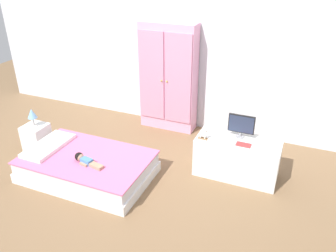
{
  "coord_description": "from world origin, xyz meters",
  "views": [
    {
      "loc": [
        1.65,
        -2.84,
        2.37
      ],
      "look_at": [
        0.31,
        0.37,
        0.57
      ],
      "focal_mm": 36.32,
      "sensor_mm": 36.0,
      "label": 1
    }
  ],
  "objects_px": {
    "nightstand": "(37,137)",
    "tv_monitor": "(241,125)",
    "rocking_horse_toy": "(204,134)",
    "bed": "(88,167)",
    "table_lamp": "(32,114)",
    "wardrobe": "(168,78)",
    "doll": "(84,159)",
    "book_red": "(243,145)",
    "tv_stand": "(237,157)"
  },
  "relations": [
    {
      "from": "doll",
      "to": "book_red",
      "type": "xyz_separation_m",
      "value": [
        1.61,
        0.72,
        0.17
      ]
    },
    {
      "from": "bed",
      "to": "tv_stand",
      "type": "relative_size",
      "value": 1.55
    },
    {
      "from": "bed",
      "to": "tv_stand",
      "type": "distance_m",
      "value": 1.74
    },
    {
      "from": "table_lamp",
      "to": "nightstand",
      "type": "bearing_deg",
      "value": 3.58
    },
    {
      "from": "wardrobe",
      "to": "bed",
      "type": "bearing_deg",
      "value": -103.51
    },
    {
      "from": "nightstand",
      "to": "tv_stand",
      "type": "bearing_deg",
      "value": 9.88
    },
    {
      "from": "bed",
      "to": "rocking_horse_toy",
      "type": "distance_m",
      "value": 1.4
    },
    {
      "from": "bed",
      "to": "nightstand",
      "type": "height_order",
      "value": "nightstand"
    },
    {
      "from": "book_red",
      "to": "wardrobe",
      "type": "bearing_deg",
      "value": 143.82
    },
    {
      "from": "bed",
      "to": "book_red",
      "type": "distance_m",
      "value": 1.8
    },
    {
      "from": "tv_monitor",
      "to": "tv_stand",
      "type": "bearing_deg",
      "value": -86.75
    },
    {
      "from": "bed",
      "to": "book_red",
      "type": "relative_size",
      "value": 9.14
    },
    {
      "from": "tv_monitor",
      "to": "doll",
      "type": "bearing_deg",
      "value": -150.03
    },
    {
      "from": "doll",
      "to": "table_lamp",
      "type": "bearing_deg",
      "value": 160.2
    },
    {
      "from": "bed",
      "to": "rocking_horse_toy",
      "type": "bearing_deg",
      "value": 25.41
    },
    {
      "from": "book_red",
      "to": "table_lamp",
      "type": "bearing_deg",
      "value": -172.46
    },
    {
      "from": "table_lamp",
      "to": "wardrobe",
      "type": "xyz_separation_m",
      "value": [
        1.35,
        1.29,
        0.25
      ]
    },
    {
      "from": "wardrobe",
      "to": "tv_monitor",
      "type": "height_order",
      "value": "wardrobe"
    },
    {
      "from": "tv_stand",
      "to": "book_red",
      "type": "distance_m",
      "value": 0.27
    },
    {
      "from": "bed",
      "to": "tv_monitor",
      "type": "relative_size",
      "value": 4.91
    },
    {
      "from": "rocking_horse_toy",
      "to": "nightstand",
      "type": "bearing_deg",
      "value": -171.79
    },
    {
      "from": "tv_stand",
      "to": "book_red",
      "type": "bearing_deg",
      "value": -54.09
    },
    {
      "from": "doll",
      "to": "rocking_horse_toy",
      "type": "distance_m",
      "value": 1.37
    },
    {
      "from": "tv_stand",
      "to": "rocking_horse_toy",
      "type": "bearing_deg",
      "value": -160.79
    },
    {
      "from": "nightstand",
      "to": "tv_monitor",
      "type": "xyz_separation_m",
      "value": [
        2.56,
        0.52,
        0.45
      ]
    },
    {
      "from": "bed",
      "to": "rocking_horse_toy",
      "type": "height_order",
      "value": "rocking_horse_toy"
    },
    {
      "from": "table_lamp",
      "to": "rocking_horse_toy",
      "type": "distance_m",
      "value": 2.21
    },
    {
      "from": "doll",
      "to": "nightstand",
      "type": "xyz_separation_m",
      "value": [
        -1.02,
        0.37,
        -0.13
      ]
    },
    {
      "from": "doll",
      "to": "tv_stand",
      "type": "relative_size",
      "value": 0.41
    },
    {
      "from": "tv_stand",
      "to": "tv_monitor",
      "type": "bearing_deg",
      "value": 93.25
    },
    {
      "from": "nightstand",
      "to": "rocking_horse_toy",
      "type": "xyz_separation_m",
      "value": [
        2.19,
        0.32,
        0.36
      ]
    },
    {
      "from": "tv_monitor",
      "to": "book_red",
      "type": "xyz_separation_m",
      "value": [
        0.07,
        -0.17,
        -0.15
      ]
    },
    {
      "from": "bed",
      "to": "table_lamp",
      "type": "xyz_separation_m",
      "value": [
        -0.97,
        0.26,
        0.38
      ]
    },
    {
      "from": "bed",
      "to": "tv_monitor",
      "type": "distance_m",
      "value": 1.83
    },
    {
      "from": "bed",
      "to": "nightstand",
      "type": "xyz_separation_m",
      "value": [
        -0.97,
        0.26,
        0.04
      ]
    },
    {
      "from": "book_red",
      "to": "doll",
      "type": "bearing_deg",
      "value": -156.08
    },
    {
      "from": "nightstand",
      "to": "tv_monitor",
      "type": "relative_size",
      "value": 1.18
    },
    {
      "from": "tv_monitor",
      "to": "rocking_horse_toy",
      "type": "bearing_deg",
      "value": -151.16
    },
    {
      "from": "table_lamp",
      "to": "tv_monitor",
      "type": "xyz_separation_m",
      "value": [
        2.56,
        0.52,
        0.11
      ]
    },
    {
      "from": "table_lamp",
      "to": "doll",
      "type": "bearing_deg",
      "value": -19.8
    },
    {
      "from": "tv_monitor",
      "to": "wardrobe",
      "type": "bearing_deg",
      "value": 147.58
    },
    {
      "from": "tv_stand",
      "to": "rocking_horse_toy",
      "type": "relative_size",
      "value": 7.16
    },
    {
      "from": "bed",
      "to": "table_lamp",
      "type": "distance_m",
      "value": 1.08
    },
    {
      "from": "nightstand",
      "to": "bed",
      "type": "bearing_deg",
      "value": -15.0
    },
    {
      "from": "wardrobe",
      "to": "tv_monitor",
      "type": "relative_size",
      "value": 5.16
    },
    {
      "from": "doll",
      "to": "tv_monitor",
      "type": "height_order",
      "value": "tv_monitor"
    },
    {
      "from": "book_red",
      "to": "bed",
      "type": "bearing_deg",
      "value": -159.84
    },
    {
      "from": "tv_monitor",
      "to": "rocking_horse_toy",
      "type": "xyz_separation_m",
      "value": [
        -0.37,
        -0.2,
        -0.09
      ]
    },
    {
      "from": "rocking_horse_toy",
      "to": "wardrobe",
      "type": "bearing_deg",
      "value": 130.78
    },
    {
      "from": "table_lamp",
      "to": "book_red",
      "type": "xyz_separation_m",
      "value": [
        2.63,
        0.35,
        -0.04
      ]
    }
  ]
}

